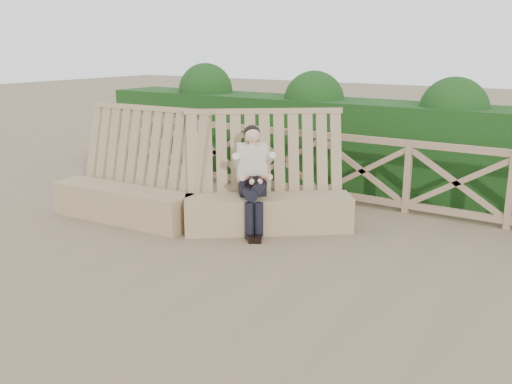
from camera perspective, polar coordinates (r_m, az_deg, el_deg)
The scene contains 5 objects.
ground at distance 6.23m, azimuth -2.56°, elevation -8.74°, with size 60.00×60.00×0.00m, color brown.
bench at distance 8.02m, azimuth -6.14°, elevation -0.35°, with size 4.18×2.14×1.61m.
woman at distance 7.59m, azimuth -0.34°, elevation 1.74°, with size 0.74×0.83×1.43m.
guardrail at distance 8.99m, azimuth 10.57°, elevation 2.09°, with size 10.10×0.09×1.10m.
hedge at distance 10.05m, azimuth 13.32°, elevation 4.40°, with size 12.00×1.20×1.50m, color black.
Camera 1 is at (3.37, -4.62, 2.47)m, focal length 40.00 mm.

